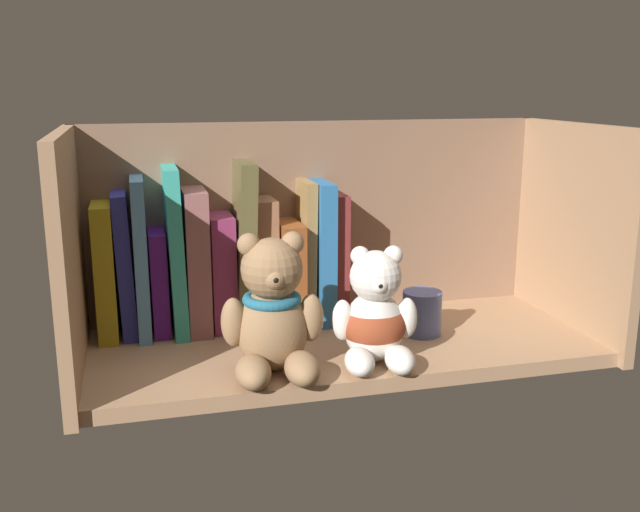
{
  "coord_description": "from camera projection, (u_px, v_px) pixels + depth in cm",
  "views": [
    {
      "loc": [
        -27.53,
        -92.19,
        37.98
      ],
      "look_at": [
        -3.34,
        0.0,
        14.68
      ],
      "focal_mm": 40.29,
      "sensor_mm": 36.0,
      "label": 1
    }
  ],
  "objects": [
    {
      "name": "shelf_board",
      "position": [
        343.0,
        348.0,
        1.02
      ],
      "size": [
        69.95,
        28.09,
        2.0
      ],
      "primitive_type": "cube",
      "color": "#A87F5B",
      "rests_on": "ground"
    },
    {
      "name": "shelf_back_panel",
      "position": [
        317.0,
        225.0,
        1.12
      ],
      "size": [
        72.35,
        1.2,
        32.06
      ],
      "primitive_type": "cube",
      "color": "#83624C",
      "rests_on": "ground"
    },
    {
      "name": "shelf_side_panel_left",
      "position": [
        70.0,
        261.0,
        0.9
      ],
      "size": [
        1.6,
        30.49,
        32.06
      ],
      "primitive_type": "cube",
      "color": "#A87F5B",
      "rests_on": "ground"
    },
    {
      "name": "shelf_side_panel_right",
      "position": [
        572.0,
        232.0,
        1.07
      ],
      "size": [
        1.6,
        30.49,
        32.06
      ],
      "primitive_type": "cube",
      "color": "#A87F5B",
      "rests_on": "ground"
    },
    {
      "name": "book_0",
      "position": [
        105.0,
        269.0,
        1.03
      ],
      "size": [
        2.76,
        11.65,
        19.46
      ],
      "primitive_type": "cube",
      "color": "olive",
      "rests_on": "shelf_board"
    },
    {
      "name": "book_1",
      "position": [
        125.0,
        264.0,
        1.03
      ],
      "size": [
        2.7,
        10.3,
        20.89
      ],
      "primitive_type": "cube",
      "rotation": [
        0.0,
        -0.03,
        0.0
      ],
      "color": "navy",
      "rests_on": "shelf_board"
    },
    {
      "name": "book_2",
      "position": [
        140.0,
        255.0,
        1.03
      ],
      "size": [
        1.79,
        13.25,
        22.96
      ],
      "primitive_type": "cube",
      "color": "#538DC3",
      "rests_on": "shelf_board"
    },
    {
      "name": "book_3",
      "position": [
        159.0,
        280.0,
        1.05
      ],
      "size": [
        2.47,
        10.23,
        15.26
      ],
      "primitive_type": "cube",
      "rotation": [
        0.0,
        -0.01,
        0.0
      ],
      "color": "#591678",
      "rests_on": "shelf_board"
    },
    {
      "name": "book_4",
      "position": [
        174.0,
        249.0,
        1.05
      ],
      "size": [
        2.55,
        13.55,
        24.36
      ],
      "primitive_type": "cube",
      "rotation": [
        0.0,
        -0.02,
        0.0
      ],
      "color": "teal",
      "rests_on": "shelf_board"
    },
    {
      "name": "book_5",
      "position": [
        195.0,
        259.0,
        1.06
      ],
      "size": [
        3.28,
        12.85,
        21.04
      ],
      "primitive_type": "cube",
      "color": "#8D5757",
      "rests_on": "shelf_board"
    },
    {
      "name": "book_6",
      "position": [
        221.0,
        270.0,
        1.07
      ],
      "size": [
        3.46,
        10.84,
        17.13
      ],
      "primitive_type": "cube",
      "color": "#802B54",
      "rests_on": "shelf_board"
    },
    {
      "name": "book_7",
      "position": [
        242.0,
        244.0,
        1.07
      ],
      "size": [
        3.39,
        13.38,
        24.85
      ],
      "primitive_type": "cube",
      "rotation": [
        0.0,
        0.04,
        0.0
      ],
      "color": "brown",
      "rests_on": "shelf_board"
    },
    {
      "name": "book_8",
      "position": [
        263.0,
        260.0,
        1.08
      ],
      "size": [
        3.29,
        9.6,
        19.22
      ],
      "primitive_type": "cube",
      "color": "#936144",
      "rests_on": "shelf_board"
    },
    {
      "name": "book_9",
      "position": [
        286.0,
        270.0,
        1.1
      ],
      "size": [
        3.3,
        13.93,
        15.7
      ],
      "primitive_type": "cube",
      "color": "brown",
      "rests_on": "shelf_board"
    },
    {
      "name": "book_10",
      "position": [
        304.0,
        250.0,
        1.1
      ],
      "size": [
        1.97,
        10.47,
        21.63
      ],
      "primitive_type": "cube",
      "rotation": [
        0.0,
        0.02,
        0.0
      ],
      "color": "#9A7844",
      "rests_on": "shelf_board"
    },
    {
      "name": "book_11",
      "position": [
        319.0,
        250.0,
        1.1
      ],
      "size": [
        2.49,
        12.71,
        21.49
      ],
      "primitive_type": "cube",
      "color": "#296CA9",
      "rests_on": "shelf_board"
    },
    {
      "name": "book_12",
      "position": [
        335.0,
        255.0,
        1.11
      ],
      "size": [
        2.01,
        10.28,
        19.59
      ],
      "primitive_type": "cube",
      "color": "maroon",
      "rests_on": "shelf_board"
    },
    {
      "name": "teddy_bear_larger",
      "position": [
        273.0,
        314.0,
        0.89
      ],
      "size": [
        13.15,
        13.41,
        17.93
      ],
      "color": "#93704C",
      "rests_on": "shelf_board"
    },
    {
      "name": "teddy_bear_smaller",
      "position": [
        375.0,
        318.0,
        0.93
      ],
      "size": [
        11.48,
        12.2,
        15.51
      ],
      "color": "white",
      "rests_on": "shelf_board"
    },
    {
      "name": "pillar_candle",
      "position": [
        421.0,
        312.0,
        1.04
      ],
      "size": [
        5.67,
        5.67,
        6.44
      ],
      "primitive_type": "cylinder",
      "color": "#4C5B99",
      "rests_on": "shelf_board"
    }
  ]
}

